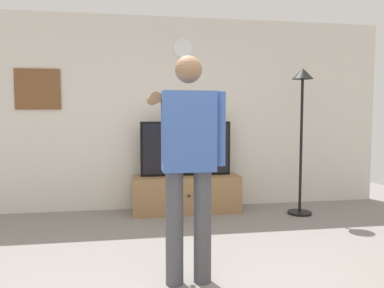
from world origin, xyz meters
TOP-DOWN VIEW (x-y plane):
  - back_wall at (0.00, 2.95)m, footprint 6.40×0.10m
  - tv_stand at (0.22, 2.60)m, footprint 1.46×0.47m
  - television at (0.22, 2.65)m, footprint 1.24×0.07m
  - wall_clock at (0.22, 2.89)m, footprint 0.27×0.03m
  - framed_picture at (-1.74, 2.90)m, footprint 0.59×0.04m
  - floor_lamp at (1.72, 2.25)m, footprint 0.32×0.32m
  - person_standing_nearer_lamp at (-0.09, 0.45)m, footprint 0.59×0.78m

SIDE VIEW (x-z plane):
  - tv_stand at x=0.22m, z-range 0.00..0.50m
  - television at x=0.22m, z-range 0.50..1.24m
  - person_standing_nearer_lamp at x=-0.09m, z-range 0.12..1.91m
  - back_wall at x=0.00m, z-range 0.00..2.70m
  - floor_lamp at x=1.72m, z-range 0.42..2.36m
  - framed_picture at x=-1.74m, z-range 1.41..1.95m
  - wall_clock at x=0.22m, z-range 2.14..2.40m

